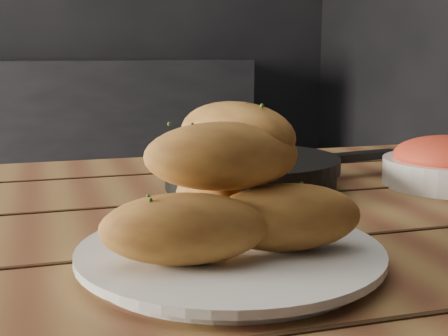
% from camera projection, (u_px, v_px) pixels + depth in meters
% --- Properties ---
extents(table, '(1.56, 0.93, 0.75)m').
position_uv_depth(table, '(203.00, 296.00, 0.75)').
color(table, brown).
rests_on(table, ground).
extents(plate, '(0.29, 0.29, 0.02)m').
position_uv_depth(plate, '(230.00, 255.00, 0.59)').
color(plate, white).
rests_on(plate, table).
extents(bread_rolls, '(0.25, 0.20, 0.13)m').
position_uv_depth(bread_rolls, '(228.00, 188.00, 0.58)').
color(bread_rolls, '#B17A31').
rests_on(bread_rolls, plate).
extents(skillet, '(0.40, 0.26, 0.05)m').
position_uv_depth(skillet, '(252.00, 171.00, 0.92)').
color(skillet, black).
rests_on(skillet, table).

